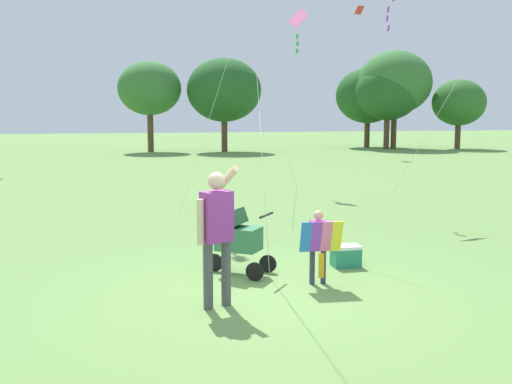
% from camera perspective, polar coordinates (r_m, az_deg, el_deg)
% --- Properties ---
extents(ground_plane, '(120.00, 120.00, 0.00)m').
position_cam_1_polar(ground_plane, '(8.62, 0.52, -9.50)').
color(ground_plane, '#668E47').
extents(treeline_distant, '(44.33, 7.26, 6.28)m').
position_cam_1_polar(treeline_distant, '(37.85, -2.00, 9.27)').
color(treeline_distant, brown).
rests_on(treeline_distant, ground).
extents(child_with_butterfly_kite, '(0.61, 0.35, 1.09)m').
position_cam_1_polar(child_with_butterfly_kite, '(9.03, 5.79, -4.46)').
color(child_with_butterfly_kite, '#33384C').
rests_on(child_with_butterfly_kite, ground).
extents(person_adult_flyer, '(0.57, 0.67, 1.83)m').
position_cam_1_polar(person_adult_flyer, '(7.91, -3.66, -3.18)').
color(person_adult_flyer, '#4C4C51').
rests_on(person_adult_flyer, ground).
extents(stroller, '(1.06, 0.89, 1.03)m').
position_cam_1_polar(stroller, '(9.57, -1.72, -4.03)').
color(stroller, black).
rests_on(stroller, ground).
extents(kite_orange_delta, '(1.72, 3.43, 5.76)m').
position_cam_1_polar(kite_orange_delta, '(15.76, 12.55, 16.72)').
color(kite_orange_delta, red).
rests_on(kite_orange_delta, ground).
extents(kite_blue_high, '(2.55, 3.64, 5.71)m').
position_cam_1_polar(kite_blue_high, '(19.89, 3.74, 14.97)').
color(kite_blue_high, pink).
rests_on(kite_blue_high, ground).
extents(cooler_box, '(0.45, 0.33, 0.35)m').
position_cam_1_polar(cooler_box, '(10.22, 8.27, -5.84)').
color(cooler_box, '#288466').
rests_on(cooler_box, ground).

